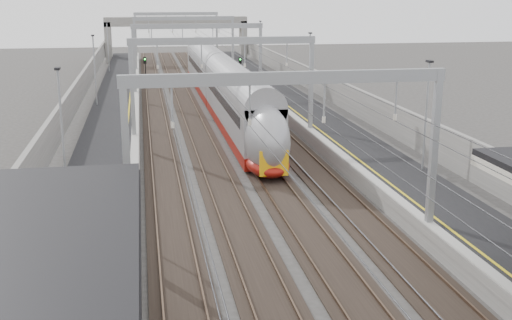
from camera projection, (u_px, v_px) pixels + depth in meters
name	position (u px, v px, depth m)	size (l,w,h in m)	color
platform_left	(111.00, 134.00, 47.19)	(4.00, 120.00, 1.00)	black
platform_right	(321.00, 126.00, 49.89)	(4.00, 120.00, 1.00)	black
tracks	(219.00, 135.00, 48.65)	(11.40, 140.00, 0.20)	black
overhead_line	(209.00, 47.00, 53.41)	(13.00, 140.00, 6.60)	#91959A
overbridge	(176.00, 27.00, 99.71)	(22.00, 2.20, 6.90)	slate
wall_left	(65.00, 120.00, 46.37)	(0.30, 120.00, 3.20)	slate
wall_right	(361.00, 111.00, 50.15)	(0.30, 120.00, 3.20)	slate
train	(224.00, 91.00, 57.01)	(2.63, 47.98, 4.17)	maroon
signal_green	(145.00, 66.00, 72.77)	(0.32, 0.32, 3.48)	black
signal_red_near	(223.00, 69.00, 70.16)	(0.32, 0.32, 3.48)	black
signal_red_far	(240.00, 67.00, 72.58)	(0.32, 0.32, 3.48)	black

